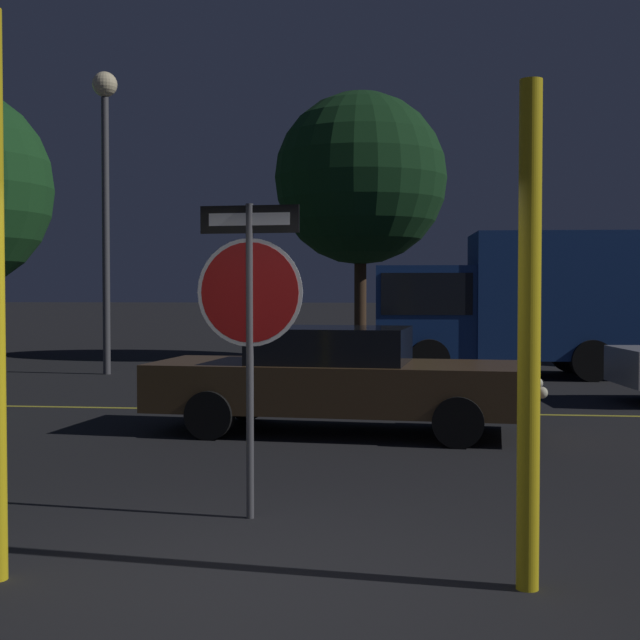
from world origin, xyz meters
The scene contains 8 objects.
ground_plane centered at (0.00, 0.00, 0.00)m, with size 260.00×260.00×0.00m, color black.
road_center_stripe centered at (0.00, 8.04, 0.00)m, with size 37.78×0.12×0.01m, color gold.
stop_sign centered at (-0.32, 1.70, 1.77)m, with size 0.86×0.08×2.51m.
yellow_pole_right centered at (1.69, 0.24, 1.54)m, with size 0.14×0.14×3.08m, color yellow.
passing_car_2 centered at (-0.02, 6.08, 0.69)m, with size 5.05×2.16×1.35m.
delivery_truck centered at (2.71, 14.01, 1.60)m, with size 5.52×2.59×3.03m.
street_lamp centered at (-5.85, 13.42, 4.68)m, with size 0.54×0.54×6.55m.
tree_2 centered at (-0.68, 18.30, 4.77)m, with size 4.54×4.54×7.05m.
Camera 1 is at (1.07, -5.24, 1.82)m, focal length 50.00 mm.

